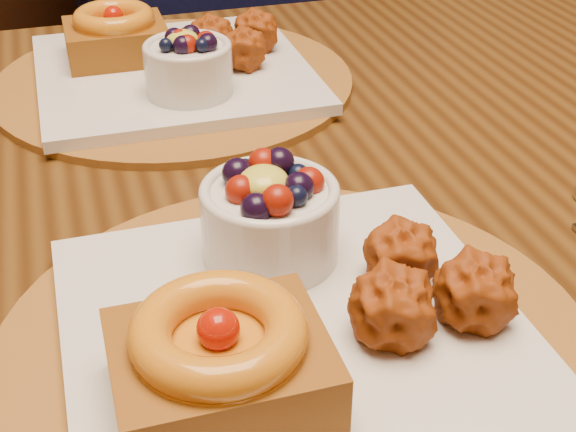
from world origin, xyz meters
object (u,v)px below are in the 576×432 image
object	(u,v)px
dining_table	(224,257)
place_setting_far	(171,66)
place_setting_near	(289,314)
chair_far	(100,116)

from	to	relation	value
dining_table	place_setting_far	bearing A→B (deg)	90.65
place_setting_near	dining_table	bearing A→B (deg)	89.15
dining_table	place_setting_far	world-z (taller)	place_setting_far
place_setting_near	place_setting_far	bearing A→B (deg)	89.90
place_setting_far	chair_far	distance (m)	0.71
place_setting_near	place_setting_far	world-z (taller)	place_setting_near
place_setting_near	place_setting_far	distance (m)	0.43
place_setting_far	chair_far	world-z (taller)	place_setting_far
dining_table	chair_far	xyz separation A→B (m)	(-0.06, 0.84, -0.23)
dining_table	place_setting_near	world-z (taller)	place_setting_near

